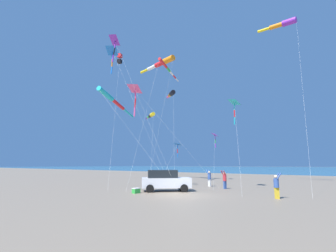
# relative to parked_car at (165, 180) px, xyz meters

# --- Properties ---
(ground_plane) EXTENTS (600.00, 600.00, 0.00)m
(ground_plane) POSITION_rel_parked_car_xyz_m (1.22, 3.06, -0.95)
(ground_plane) COLOR #756654
(parked_car) EXTENTS (4.41, 4.29, 1.85)m
(parked_car) POSITION_rel_parked_car_xyz_m (0.00, 0.00, 0.00)
(parked_car) COLOR silver
(parked_car) RESTS_ON ground_plane
(cooler_box) EXTENTS (0.62, 0.42, 0.42)m
(cooler_box) POSITION_rel_parked_car_xyz_m (2.71, -0.78, -0.74)
(cooler_box) COLOR green
(cooler_box) RESTS_ON ground_plane
(person_adult_flyer) EXTENTS (0.60, 0.50, 1.77)m
(person_adult_flyer) POSITION_rel_parked_car_xyz_m (-5.33, 3.07, 0.01)
(person_adult_flyer) COLOR #335199
(person_adult_flyer) RESTS_ON ground_plane
(person_child_green_jacket) EXTENTS (0.62, 0.63, 1.76)m
(person_child_green_jacket) POSITION_rel_parked_car_xyz_m (-1.45, 9.03, 0.01)
(person_child_green_jacket) COLOR gold
(person_child_green_jacket) RESTS_ON ground_plane
(person_child_grey_jacket) EXTENTS (0.52, 0.61, 1.79)m
(person_child_grey_jacket) POSITION_rel_parked_car_xyz_m (-6.55, 0.62, 0.02)
(person_child_grey_jacket) COLOR silver
(person_child_grey_jacket) RESTS_ON ground_plane
(kite_windsock_white_trailing) EXTENTS (13.73, 4.90, 15.65)m
(kite_windsock_white_trailing) POSITION_rel_parked_car_xyz_m (-6.85, -5.69, 14.36)
(kite_windsock_white_trailing) COLOR red
(kite_windsock_white_trailing) RESTS_ON ground_plane
(kite_delta_black_fish_shape) EXTENTS (2.21, 8.56, 16.21)m
(kite_delta_black_fish_shape) POSITION_rel_parked_car_xyz_m (1.79, -5.66, 14.69)
(kite_delta_black_fish_shape) COLOR purple
(kite_delta_black_fish_shape) RESTS_ON ground_plane
(kite_delta_teal_far_right) EXTENTS (6.29, 2.65, 4.88)m
(kite_delta_teal_far_right) POSITION_rel_parked_car_xyz_m (-5.22, -2.66, 3.69)
(kite_delta_teal_far_right) COLOR blue
(kite_delta_teal_far_right) RESTS_ON ground_plane
(kite_windsock_orange_high_right) EXTENTS (9.83, 11.63, 18.27)m
(kite_windsock_orange_high_right) POSITION_rel_parked_car_xyz_m (-9.35, -9.16, 16.87)
(kite_windsock_orange_high_right) COLOR orange
(kite_windsock_orange_high_right) RESTS_ON ground_plane
(kite_windsock_red_high_left) EXTENTS (12.98, 7.10, 20.93)m
(kite_windsock_red_high_left) POSITION_rel_parked_car_xyz_m (-15.13, 7.08, 19.55)
(kite_windsock_red_high_left) COLOR purple
(kite_windsock_red_high_left) RESTS_ON ground_plane
(kite_delta_blue_topmost) EXTENTS (1.93, 10.51, 16.57)m
(kite_delta_blue_topmost) POSITION_rel_parked_car_xyz_m (0.08, -8.49, 15.06)
(kite_delta_blue_topmost) COLOR blue
(kite_delta_blue_topmost) RESTS_ON ground_plane
(kite_delta_yellow_midlevel) EXTENTS (6.75, 8.07, 11.08)m
(kite_delta_yellow_midlevel) POSITION_rel_parked_car_xyz_m (-0.42, -4.70, 9.55)
(kite_delta_yellow_midlevel) COLOR #EF4C93
(kite_delta_yellow_midlevel) RESTS_ON ground_plane
(kite_windsock_striped_overhead) EXTENTS (8.43, 9.37, 9.73)m
(kite_windsock_striped_overhead) POSITION_rel_parked_car_xyz_m (-7.89, -9.77, 8.46)
(kite_windsock_striped_overhead) COLOR yellow
(kite_windsock_striped_overhead) RESTS_ON ground_plane
(kite_windsock_purple_drifting) EXTENTS (12.03, 11.24, 13.88)m
(kite_windsock_purple_drifting) POSITION_rel_parked_car_xyz_m (-11.90, -9.21, 12.55)
(kite_windsock_purple_drifting) COLOR black
(kite_windsock_purple_drifting) RESTS_ON ground_plane
(kite_box_magenta_far_left) EXTENTS (7.48, 8.76, 17.86)m
(kite_box_magenta_far_left) POSITION_rel_parked_car_xyz_m (-3.27, -11.50, 16.18)
(kite_box_magenta_far_left) COLOR red
(kite_box_magenta_far_left) RESTS_ON ground_plane
(kite_delta_small_distant) EXTENTS (6.76, 3.74, 9.24)m
(kite_delta_small_distant) POSITION_rel_parked_car_xyz_m (-6.68, 3.88, 7.84)
(kite_delta_small_distant) COLOR #1EB7C6
(kite_delta_small_distant) RESTS_ON ground_plane
(kite_delta_long_streamer_left) EXTENTS (13.89, 7.77, 7.35)m
(kite_delta_long_streamer_left) POSITION_rel_parked_car_xyz_m (-16.59, -4.18, 6.00)
(kite_delta_long_streamer_left) COLOR purple
(kite_delta_long_streamer_left) RESTS_ON ground_plane
(kite_windsock_long_streamer_right) EXTENTS (7.29, 10.30, 10.18)m
(kite_windsock_long_streamer_right) POSITION_rel_parked_car_xyz_m (0.97, -6.91, 8.47)
(kite_windsock_long_streamer_right) COLOR #1EB7C6
(kite_windsock_long_streamer_right) RESTS_ON ground_plane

